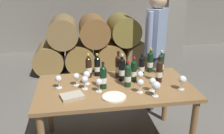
% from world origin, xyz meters
% --- Properties ---
extents(barrel_stack, '(2.49, 0.90, 1.15)m').
position_xyz_m(barrel_stack, '(-0.00, 2.60, 0.53)').
color(barrel_stack, olive).
rests_on(barrel_stack, ground_plane).
extents(stone_pillar, '(0.32, 0.32, 2.60)m').
position_xyz_m(stone_pillar, '(1.30, 1.60, 1.30)').
color(stone_pillar, gray).
rests_on(stone_pillar, ground_plane).
extents(dining_table, '(1.70, 0.90, 0.76)m').
position_xyz_m(dining_table, '(0.00, 0.00, 0.67)').
color(dining_table, olive).
rests_on(dining_table, ground_plane).
extents(wine_bottle_0, '(0.07, 0.07, 0.30)m').
position_xyz_m(wine_bottle_0, '(0.62, 0.27, 0.89)').
color(wine_bottle_0, black).
rests_on(wine_bottle_0, dining_table).
extents(wine_bottle_1, '(0.07, 0.07, 0.28)m').
position_xyz_m(wine_bottle_1, '(0.37, 0.25, 0.88)').
color(wine_bottle_1, black).
rests_on(wine_bottle_1, dining_table).
extents(wine_bottle_2, '(0.07, 0.07, 0.28)m').
position_xyz_m(wine_bottle_2, '(-0.16, 0.33, 0.88)').
color(wine_bottle_2, black).
rests_on(wine_bottle_2, dining_table).
extents(wine_bottle_3, '(0.07, 0.07, 0.30)m').
position_xyz_m(wine_bottle_3, '(-0.13, -0.03, 0.89)').
color(wine_bottle_3, black).
rests_on(wine_bottle_3, dining_table).
extents(wine_bottle_4, '(0.07, 0.07, 0.32)m').
position_xyz_m(wine_bottle_4, '(0.11, 0.14, 0.90)').
color(wine_bottle_4, black).
rests_on(wine_bottle_4, dining_table).
extents(wine_bottle_5, '(0.07, 0.07, 0.31)m').
position_xyz_m(wine_bottle_5, '(0.51, 0.35, 0.89)').
color(wine_bottle_5, black).
rests_on(wine_bottle_5, dining_table).
extents(wine_bottle_6, '(0.07, 0.07, 0.29)m').
position_xyz_m(wine_bottle_6, '(-0.26, 0.31, 0.89)').
color(wine_bottle_6, black).
rests_on(wine_bottle_6, dining_table).
extents(wine_bottle_7, '(0.07, 0.07, 0.30)m').
position_xyz_m(wine_bottle_7, '(0.51, 0.03, 0.89)').
color(wine_bottle_7, black).
rests_on(wine_bottle_7, dining_table).
extents(wine_bottle_8, '(0.07, 0.07, 0.29)m').
position_xyz_m(wine_bottle_8, '(0.24, 0.11, 0.89)').
color(wine_bottle_8, black).
rests_on(wine_bottle_8, dining_table).
extents(wine_bottle_9, '(0.07, 0.07, 0.30)m').
position_xyz_m(wine_bottle_9, '(0.14, -0.03, 0.89)').
color(wine_bottle_9, '#19381E').
rests_on(wine_bottle_9, dining_table).
extents(wine_bottle_10, '(0.07, 0.07, 0.32)m').
position_xyz_m(wine_bottle_10, '(0.08, 0.25, 0.90)').
color(wine_bottle_10, black).
rests_on(wine_bottle_10, dining_table).
extents(wine_glass_0, '(0.09, 0.09, 0.16)m').
position_xyz_m(wine_glass_0, '(0.36, -0.30, 0.87)').
color(wine_glass_0, white).
rests_on(wine_glass_0, dining_table).
extents(wine_glass_1, '(0.08, 0.08, 0.15)m').
position_xyz_m(wine_glass_1, '(0.29, 0.02, 0.87)').
color(wine_glass_1, white).
rests_on(wine_glass_1, dining_table).
extents(wine_glass_2, '(0.07, 0.07, 0.15)m').
position_xyz_m(wine_glass_2, '(-0.33, -0.02, 0.86)').
color(wine_glass_2, white).
rests_on(wine_glass_2, dining_table).
extents(wine_glass_3, '(0.08, 0.08, 0.15)m').
position_xyz_m(wine_glass_3, '(-0.30, 0.11, 0.87)').
color(wine_glass_3, white).
rests_on(wine_glass_3, dining_table).
extents(wine_glass_4, '(0.08, 0.08, 0.16)m').
position_xyz_m(wine_glass_4, '(0.69, -0.20, 0.87)').
color(wine_glass_4, white).
rests_on(wine_glass_4, dining_table).
extents(wine_glass_5, '(0.07, 0.07, 0.15)m').
position_xyz_m(wine_glass_5, '(0.23, -0.19, 0.86)').
color(wine_glass_5, white).
rests_on(wine_glass_5, dining_table).
extents(wine_glass_6, '(0.07, 0.07, 0.14)m').
position_xyz_m(wine_glass_6, '(-0.19, -0.11, 0.86)').
color(wine_glass_6, white).
rests_on(wine_glass_6, dining_table).
extents(wine_glass_7, '(0.07, 0.07, 0.15)m').
position_xyz_m(wine_glass_7, '(0.36, -0.18, 0.87)').
color(wine_glass_7, white).
rests_on(wine_glass_7, dining_table).
extents(wine_glass_8, '(0.07, 0.07, 0.14)m').
position_xyz_m(wine_glass_8, '(-0.60, 0.05, 0.86)').
color(wine_glass_8, white).
rests_on(wine_glass_8, dining_table).
extents(wine_glass_9, '(0.07, 0.07, 0.14)m').
position_xyz_m(wine_glass_9, '(-0.41, 0.09, 0.86)').
color(wine_glass_9, white).
rests_on(wine_glass_9, dining_table).
extents(tasting_notebook, '(0.26, 0.22, 0.03)m').
position_xyz_m(tasting_notebook, '(-0.47, -0.19, 0.77)').
color(tasting_notebook, '#B2A893').
rests_on(tasting_notebook, dining_table).
extents(serving_plate, '(0.24, 0.24, 0.01)m').
position_xyz_m(serving_plate, '(-0.05, -0.26, 0.77)').
color(serving_plate, white).
rests_on(serving_plate, dining_table).
extents(sommelier_presenting, '(0.36, 0.38, 1.72)m').
position_xyz_m(sommelier_presenting, '(0.71, 0.75, 1.04)').
color(sommelier_presenting, '#383842').
rests_on(sommelier_presenting, ground_plane).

